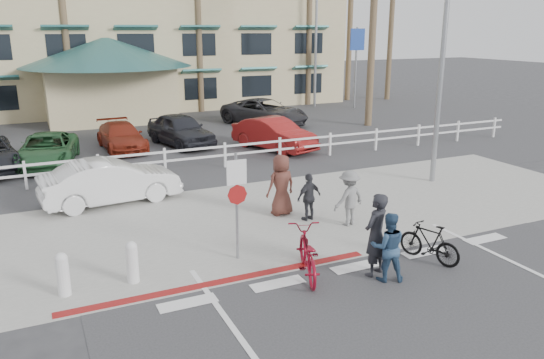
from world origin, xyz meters
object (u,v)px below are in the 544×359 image
sign_post (237,201)px  bike_red (307,253)px  car_white_sedan (111,182)px  bike_black (429,242)px

sign_post → bike_red: sign_post is taller
bike_red → car_white_sedan: (-3.14, 7.09, 0.16)m
bike_black → car_white_sedan: bearing=-70.8°
sign_post → bike_black: sign_post is taller
sign_post → car_white_sedan: (-2.07, 5.60, -0.75)m
bike_black → car_white_sedan: car_white_sedan is taller
sign_post → bike_black: (4.05, -2.02, -0.98)m
bike_black → sign_post: bearing=-46.1°
sign_post → car_white_sedan: sign_post is taller
bike_red → sign_post: bearing=-34.8°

